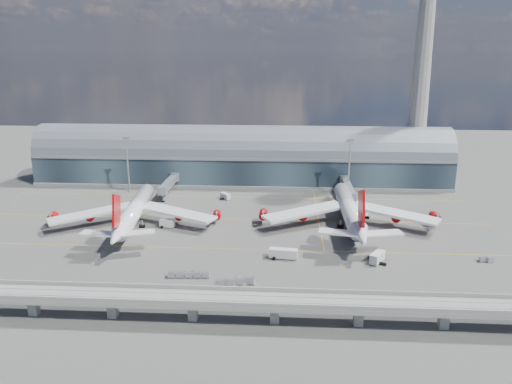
# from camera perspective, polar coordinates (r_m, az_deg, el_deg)

# --- Properties ---
(ground) EXTENTS (500.00, 500.00, 0.00)m
(ground) POSITION_cam_1_polar(r_m,az_deg,el_deg) (176.03, -3.92, -5.22)
(ground) COLOR #474744
(ground) RESTS_ON ground
(taxi_lines) EXTENTS (200.00, 80.12, 0.01)m
(taxi_lines) POSITION_cam_1_polar(r_m,az_deg,el_deg) (196.62, -3.10, -2.88)
(taxi_lines) COLOR gold
(taxi_lines) RESTS_ON ground
(terminal) EXTENTS (200.00, 30.00, 28.00)m
(terminal) POSITION_cam_1_polar(r_m,az_deg,el_deg) (247.17, -1.66, 3.82)
(terminal) COLOR #1E2932
(terminal) RESTS_ON ground
(control_tower) EXTENTS (19.00, 19.00, 103.00)m
(control_tower) POSITION_cam_1_polar(r_m,az_deg,el_deg) (253.71, 18.36, 12.55)
(control_tower) COLOR gray
(control_tower) RESTS_ON ground
(guideway) EXTENTS (220.00, 8.50, 7.20)m
(guideway) POSITION_cam_1_polar(r_m,az_deg,el_deg) (124.45, -7.28, -12.14)
(guideway) COLOR gray
(guideway) RESTS_ON ground
(floodlight_mast_left) EXTENTS (3.00, 0.70, 25.70)m
(floodlight_mast_left) POSITION_cam_1_polar(r_m,az_deg,el_deg) (234.61, -14.46, 3.22)
(floodlight_mast_left) COLOR gray
(floodlight_mast_left) RESTS_ON ground
(floodlight_mast_right) EXTENTS (3.00, 0.70, 25.70)m
(floodlight_mast_right) POSITION_cam_1_polar(r_m,az_deg,el_deg) (224.97, 10.60, 2.92)
(floodlight_mast_right) COLOR gray
(floodlight_mast_right) RESTS_ON ground
(airliner_left) EXTENTS (64.33, 67.63, 20.60)m
(airliner_left) POSITION_cam_1_polar(r_m,az_deg,el_deg) (190.13, -13.78, -2.14)
(airliner_left) COLOR white
(airliner_left) RESTS_ON ground
(airliner_right) EXTENTS (67.36, 70.38, 22.38)m
(airliner_right) POSITION_cam_1_polar(r_m,az_deg,el_deg) (188.05, 10.63, -2.18)
(airliner_right) COLOR white
(airliner_right) RESTS_ON ground
(jet_bridge_left) EXTENTS (4.40, 28.00, 7.25)m
(jet_bridge_left) POSITION_cam_1_polar(r_m,az_deg,el_deg) (229.64, -9.85, 1.05)
(jet_bridge_left) COLOR gray
(jet_bridge_left) RESTS_ON ground
(jet_bridge_right) EXTENTS (4.40, 32.00, 7.25)m
(jet_bridge_right) POSITION_cam_1_polar(r_m,az_deg,el_deg) (223.27, 10.43, 0.59)
(jet_bridge_right) COLOR gray
(jet_bridge_right) RESTS_ON ground
(service_truck_0) EXTENTS (3.31, 7.20, 2.87)m
(service_truck_0) POSITION_cam_1_polar(r_m,az_deg,el_deg) (183.24, -14.99, -4.39)
(service_truck_0) COLOR beige
(service_truck_0) RESTS_ON ground
(service_truck_1) EXTENTS (5.57, 3.20, 3.07)m
(service_truck_1) POSITION_cam_1_polar(r_m,az_deg,el_deg) (187.87, -10.11, -3.54)
(service_truck_1) COLOR beige
(service_truck_1) RESTS_ON ground
(service_truck_2) EXTENTS (9.15, 3.70, 3.22)m
(service_truck_2) POSITION_cam_1_polar(r_m,az_deg,el_deg) (158.51, 3.14, -7.04)
(service_truck_2) COLOR beige
(service_truck_2) RESTS_ON ground
(service_truck_3) EXTENTS (5.75, 7.11, 3.26)m
(service_truck_3) POSITION_cam_1_polar(r_m,az_deg,el_deg) (159.95, 13.68, -7.28)
(service_truck_3) COLOR beige
(service_truck_3) RESTS_ON ground
(service_truck_4) EXTENTS (4.74, 6.29, 3.31)m
(service_truck_4) POSITION_cam_1_polar(r_m,az_deg,el_deg) (200.46, 12.15, -2.36)
(service_truck_4) COLOR beige
(service_truck_4) RESTS_ON ground
(service_truck_5) EXTENTS (5.15, 5.45, 2.62)m
(service_truck_5) POSITION_cam_1_polar(r_m,az_deg,el_deg) (219.65, -3.52, -0.47)
(service_truck_5) COLOR beige
(service_truck_5) RESTS_ON ground
(cargo_train_0) EXTENTS (11.42, 4.89, 1.90)m
(cargo_train_0) POSITION_cam_1_polar(r_m,az_deg,el_deg) (141.79, -2.32, -10.26)
(cargo_train_0) COLOR gray
(cargo_train_0) RESTS_ON ground
(cargo_train_1) EXTENTS (12.33, 2.01, 1.63)m
(cargo_train_1) POSITION_cam_1_polar(r_m,az_deg,el_deg) (147.53, -7.69, -9.36)
(cargo_train_1) COLOR gray
(cargo_train_1) RESTS_ON ground
(cargo_train_2) EXTENTS (4.51, 2.18, 1.47)m
(cargo_train_2) POSITION_cam_1_polar(r_m,az_deg,el_deg) (171.84, 24.81, -7.03)
(cargo_train_2) COLOR gray
(cargo_train_2) RESTS_ON ground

